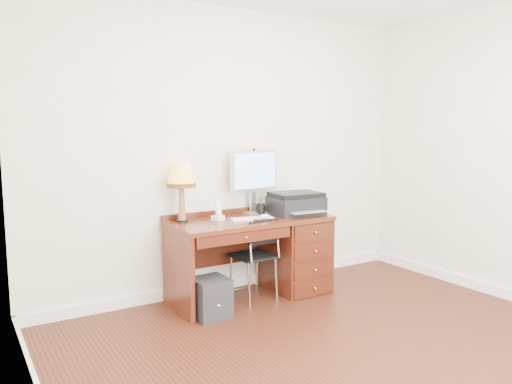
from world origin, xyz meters
TOP-DOWN VIEW (x-y plane):
  - ground at (0.00, 0.00)m, footprint 4.00×4.00m
  - room_shell at (0.00, 0.63)m, footprint 4.00×4.00m
  - desk at (0.32, 1.40)m, footprint 1.50×0.67m
  - monitor at (0.18, 1.62)m, footprint 0.53×0.19m
  - keyboard at (-0.01, 1.36)m, footprint 0.40×0.19m
  - mouse_pad at (0.09, 1.30)m, footprint 0.23×0.23m
  - printer at (0.50, 1.37)m, footprint 0.50×0.40m
  - leg_lamp at (-0.60, 1.58)m, footprint 0.26×0.26m
  - phone at (-0.30, 1.48)m, footprint 0.11×0.11m
  - pen_cup at (0.19, 1.53)m, footprint 0.08×0.08m
  - chair at (0.01, 1.31)m, footprint 0.38×0.38m
  - equipment_box at (-0.55, 1.15)m, footprint 0.30×0.30m

SIDE VIEW (x-z plane):
  - ground at x=0.00m, z-range 0.00..0.00m
  - room_shell at x=0.00m, z-range -1.95..2.05m
  - equipment_box at x=-0.55m, z-range 0.00..0.33m
  - desk at x=0.32m, z-range 0.04..0.79m
  - chair at x=0.01m, z-range 0.08..0.84m
  - keyboard at x=-0.01m, z-range 0.75..0.76m
  - mouse_pad at x=0.09m, z-range 0.74..0.79m
  - pen_cup at x=0.19m, z-range 0.75..0.86m
  - phone at x=-0.30m, z-range 0.71..0.90m
  - printer at x=0.50m, z-range 0.75..0.96m
  - monitor at x=0.18m, z-range 0.83..1.44m
  - leg_lamp at x=-0.60m, z-range 0.87..1.40m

